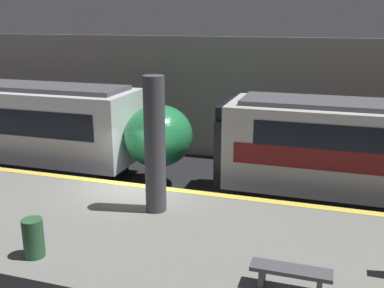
{
  "coord_description": "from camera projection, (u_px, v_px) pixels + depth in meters",
  "views": [
    {
      "loc": [
        5.57,
        -11.8,
        5.98
      ],
      "look_at": [
        1.48,
        1.04,
        2.18
      ],
      "focal_mm": 42.0,
      "sensor_mm": 36.0,
      "label": 1
    }
  ],
  "objects": [
    {
      "name": "ground_plane",
      "position": [
        137.0,
        215.0,
        14.07
      ],
      "size": [
        120.0,
        120.0,
        0.0
      ],
      "primitive_type": "plane",
      "color": "black"
    },
    {
      "name": "platform",
      "position": [
        92.0,
        239.0,
        11.43
      ],
      "size": [
        40.0,
        5.43,
        1.08
      ],
      "color": "slate",
      "rests_on": "ground"
    },
    {
      "name": "station_rear_barrier",
      "position": [
        200.0,
        98.0,
        19.61
      ],
      "size": [
        50.0,
        0.15,
        5.22
      ],
      "color": "#9E998E",
      "rests_on": "ground"
    },
    {
      "name": "support_pillar_near",
      "position": [
        155.0,
        145.0,
        11.42
      ],
      "size": [
        0.54,
        0.54,
        3.55
      ],
      "color": "#47474C",
      "rests_on": "platform"
    },
    {
      "name": "platform_bench",
      "position": [
        291.0,
        274.0,
        8.31
      ],
      "size": [
        1.5,
        0.4,
        0.45
      ],
      "color": "#4C4C51",
      "rests_on": "platform"
    },
    {
      "name": "trash_bin",
      "position": [
        33.0,
        238.0,
        9.47
      ],
      "size": [
        0.44,
        0.44,
        0.85
      ],
      "color": "#2D5B38",
      "rests_on": "platform"
    }
  ]
}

